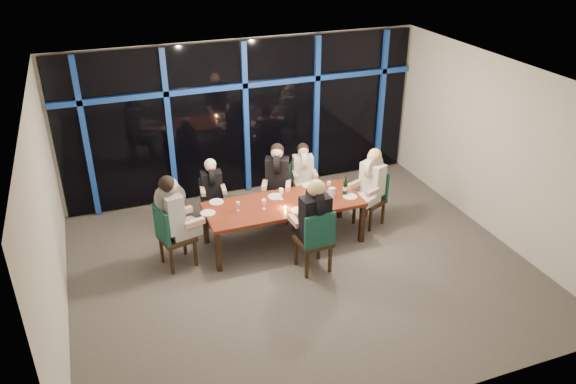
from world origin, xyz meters
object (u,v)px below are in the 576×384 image
diner_near_mid (314,212)px  diner_far_mid (277,172)px  water_pitcher (332,193)px  chair_far_left (212,199)px  chair_near_mid (316,239)px  diner_far_right (303,167)px  diner_end_right (371,177)px  wine_bottle (345,188)px  diner_far_left (212,183)px  chair_far_mid (278,190)px  chair_end_right (373,195)px  chair_far_right (302,183)px  chair_end_left (171,234)px  diner_end_left (173,208)px  dining_table (284,207)px

diner_near_mid → diner_far_mid: bearing=-93.1°
diner_near_mid → water_pitcher: bearing=-133.2°
chair_far_left → chair_near_mid: chair_near_mid is taller
chair_near_mid → diner_far_right: 2.08m
diner_end_right → wine_bottle: bearing=-101.3°
diner_end_right → diner_far_left: bearing=-133.9°
chair_far_mid → wine_bottle: wine_bottle is taller
chair_end_right → chair_far_right: bearing=-160.7°
chair_end_left → diner_end_right: size_ratio=1.12×
chair_near_mid → diner_far_right: (0.58, 1.98, 0.25)m
diner_end_left → diner_end_right: bearing=-102.5°
chair_far_mid → water_pitcher: 1.18m
chair_near_mid → water_pitcher: size_ratio=5.79×
diner_far_mid → diner_end_left: (-1.96, -0.82, 0.07)m
diner_far_left → diner_far_right: diner_far_right is taller
diner_far_left → diner_far_mid: diner_far_mid is taller
diner_near_mid → chair_far_right: bearing=-110.1°
chair_far_mid → diner_end_left: 2.23m
diner_near_mid → dining_table: bearing=-83.0°
chair_end_left → diner_end_left: 0.43m
chair_far_mid → chair_end_left: bearing=-132.9°
dining_table → diner_near_mid: size_ratio=2.48×
water_pitcher → diner_end_left: bearing=158.6°
dining_table → chair_far_left: (-0.97, 1.04, -0.20)m
dining_table → diner_far_right: size_ratio=3.01×
chair_far_left → chair_far_right: bearing=7.3°
chair_end_left → diner_near_mid: 2.25m
chair_far_mid → diner_far_right: 0.64m
chair_far_left → water_pitcher: size_ratio=4.66×
chair_far_mid → chair_end_right: chair_far_mid is taller
diner_far_mid → diner_near_mid: (0.00, -1.67, 0.07)m
diner_far_left → diner_far_mid: 1.16m
chair_near_mid → diner_far_mid: bearing=-92.9°
chair_far_left → diner_near_mid: size_ratio=0.83×
diner_near_mid → chair_far_left: bearing=-62.9°
diner_far_left → diner_near_mid: size_ratio=0.80×
diner_near_mid → wine_bottle: size_ratio=3.10×
chair_far_left → diner_near_mid: (1.13, -1.94, 0.54)m
diner_near_mid → diner_far_right: bearing=-110.3°
diner_far_mid → diner_end_left: bearing=-134.0°
chair_far_right → chair_end_right: size_ratio=0.90×
dining_table → diner_far_left: size_ratio=3.09×
diner_far_mid → diner_end_right: bearing=-2.9°
chair_far_right → diner_end_left: bearing=-145.0°
dining_table → diner_end_right: bearing=1.6°
chair_far_mid → chair_end_right: size_ratio=1.01×
dining_table → diner_far_mid: 0.83m
diner_far_left → chair_end_left: bearing=-125.2°
chair_far_right → diner_far_mid: size_ratio=0.91×
diner_end_right → chair_end_left: bearing=-112.6°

